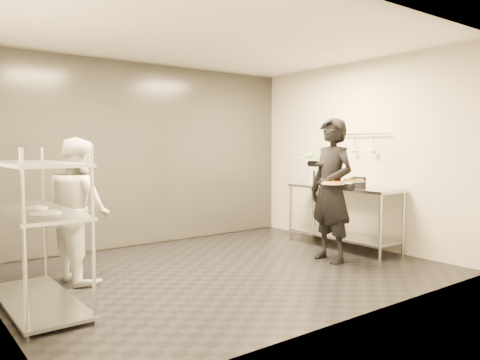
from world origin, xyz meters
TOP-DOWN VIEW (x-y plane):
  - room_shell at (0.00, 1.18)m, footprint 5.00×4.00m
  - pass_rack at (-2.15, -0.00)m, footprint 0.60×1.60m
  - prep_counter at (2.18, 0.00)m, footprint 0.60×1.80m
  - utensil_rail at (2.43, -0.00)m, footprint 0.07×1.20m
  - waiter at (1.40, -0.46)m, footprint 0.50×0.72m
  - chef at (-1.55, 0.63)m, footprint 0.71×0.85m
  - pizza_plate_near at (1.25, -0.63)m, footprint 0.29×0.29m
  - pizza_plate_far at (1.54, -0.70)m, footprint 0.29×0.29m
  - salad_plate at (1.32, -0.13)m, footprint 0.31×0.31m
  - pos_monitor at (2.06, -0.38)m, footprint 0.08×0.24m
  - bottle_green at (2.15, 0.63)m, footprint 0.07×0.07m
  - bottle_clear at (2.33, 0.80)m, footprint 0.07×0.07m
  - bottle_dark at (2.17, 0.61)m, footprint 0.06×0.06m

SIDE VIEW (x-z plane):
  - prep_counter at x=2.18m, z-range 0.17..1.09m
  - pass_rack at x=-2.15m, z-range 0.02..1.52m
  - chef at x=-1.55m, z-range 0.00..1.61m
  - waiter at x=1.40m, z-range 0.00..1.89m
  - pos_monitor at x=2.06m, z-range 0.92..1.09m
  - bottle_dark at x=2.17m, z-range 0.92..1.13m
  - bottle_clear at x=2.33m, z-range 0.92..1.15m
  - bottle_green at x=2.15m, z-range 0.92..1.16m
  - pizza_plate_near at x=1.25m, z-range 1.03..1.08m
  - pizza_plate_far at x=1.54m, z-range 1.05..1.10m
  - salad_plate at x=1.32m, z-range 1.34..1.41m
  - room_shell at x=0.00m, z-range 0.00..2.80m
  - utensil_rail at x=2.43m, z-range 1.39..1.70m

